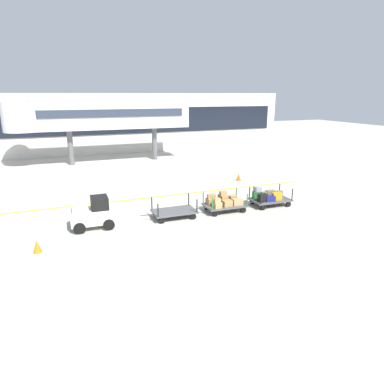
{
  "coord_description": "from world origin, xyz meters",
  "views": [
    {
      "loc": [
        -4.17,
        -13.56,
        6.38
      ],
      "look_at": [
        2.39,
        3.51,
        1.14
      ],
      "focal_mm": 31.85,
      "sensor_mm": 36.0,
      "label": 1
    }
  ],
  "objects_px": {
    "baggage_cart_lead": "(174,212)",
    "baggage_cart_tail": "(268,197)",
    "safety_cone_far": "(239,177)",
    "baggage_cart_middle": "(224,202)",
    "safety_cone_near": "(37,246)",
    "baggage_tug": "(93,214)"
  },
  "relations": [
    {
      "from": "baggage_tug",
      "to": "baggage_cart_tail",
      "type": "distance_m",
      "value": 10.04
    },
    {
      "from": "safety_cone_near",
      "to": "safety_cone_far",
      "type": "height_order",
      "value": "same"
    },
    {
      "from": "baggage_tug",
      "to": "safety_cone_far",
      "type": "relative_size",
      "value": 3.84
    },
    {
      "from": "baggage_cart_lead",
      "to": "safety_cone_far",
      "type": "height_order",
      "value": "baggage_cart_lead"
    },
    {
      "from": "baggage_cart_tail",
      "to": "baggage_cart_lead",
      "type": "bearing_deg",
      "value": 179.97
    },
    {
      "from": "baggage_cart_lead",
      "to": "baggage_cart_tail",
      "type": "xyz_separation_m",
      "value": [
        5.88,
        -0.0,
        0.18
      ]
    },
    {
      "from": "baggage_cart_lead",
      "to": "baggage_cart_middle",
      "type": "bearing_deg",
      "value": -0.03
    },
    {
      "from": "baggage_tug",
      "to": "baggage_cart_lead",
      "type": "xyz_separation_m",
      "value": [
        4.16,
        -0.04,
        -0.41
      ]
    },
    {
      "from": "baggage_tug",
      "to": "baggage_cart_lead",
      "type": "bearing_deg",
      "value": -0.5
    },
    {
      "from": "baggage_tug",
      "to": "safety_cone_near",
      "type": "distance_m",
      "value": 3.22
    },
    {
      "from": "baggage_cart_lead",
      "to": "baggage_cart_tail",
      "type": "bearing_deg",
      "value": -0.03
    },
    {
      "from": "baggage_cart_middle",
      "to": "safety_cone_near",
      "type": "xyz_separation_m",
      "value": [
        -9.61,
        -1.93,
        -0.25
      ]
    },
    {
      "from": "baggage_tug",
      "to": "baggage_cart_middle",
      "type": "height_order",
      "value": "baggage_tug"
    },
    {
      "from": "baggage_tug",
      "to": "safety_cone_near",
      "type": "xyz_separation_m",
      "value": [
        -2.5,
        -1.96,
        -0.48
      ]
    },
    {
      "from": "baggage_cart_middle",
      "to": "baggage_cart_tail",
      "type": "xyz_separation_m",
      "value": [
        2.93,
        -0.0,
        -0.0
      ]
    },
    {
      "from": "baggage_cart_middle",
      "to": "safety_cone_far",
      "type": "relative_size",
      "value": 5.47
    },
    {
      "from": "baggage_cart_tail",
      "to": "safety_cone_far",
      "type": "distance_m",
      "value": 6.25
    },
    {
      "from": "baggage_tug",
      "to": "baggage_cart_middle",
      "type": "bearing_deg",
      "value": -0.3
    },
    {
      "from": "baggage_cart_tail",
      "to": "baggage_tug",
      "type": "bearing_deg",
      "value": 179.78
    },
    {
      "from": "safety_cone_near",
      "to": "safety_cone_far",
      "type": "bearing_deg",
      "value": 30.0
    },
    {
      "from": "baggage_cart_middle",
      "to": "baggage_cart_tail",
      "type": "height_order",
      "value": "baggage_cart_tail"
    },
    {
      "from": "baggage_cart_middle",
      "to": "baggage_tug",
      "type": "bearing_deg",
      "value": 179.7
    }
  ]
}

